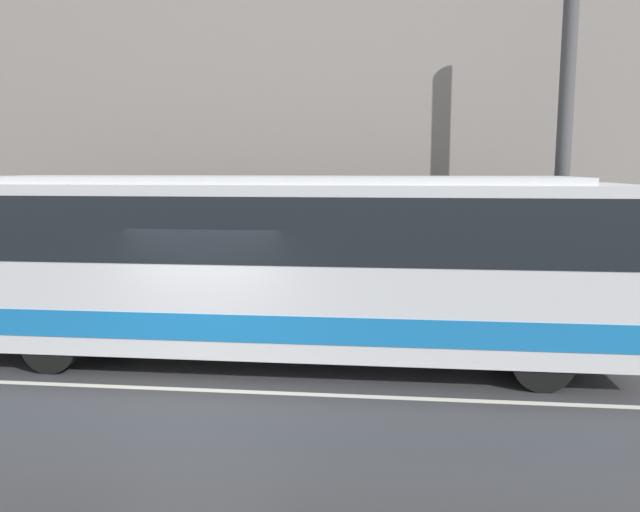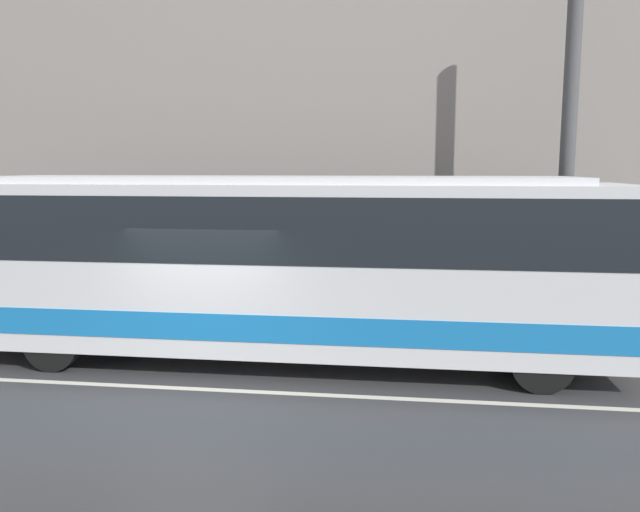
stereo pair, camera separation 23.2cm
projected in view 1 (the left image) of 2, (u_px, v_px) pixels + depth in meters
The scene contains 6 objects.
ground_plane at pixel (198, 390), 9.81m from camera, with size 60.00×60.00×0.00m, color #38383A.
sidewalk at pixel (264, 310), 14.99m from camera, with size 60.00×2.55×0.12m.
building_facade at pixel (273, 111), 15.70m from camera, with size 60.00×0.35×10.14m.
lane_stripe at pixel (198, 390), 9.81m from camera, with size 54.00×0.14×0.01m.
transit_bus at pixel (274, 258), 11.14m from camera, with size 12.13×2.62×3.32m.
utility_pole_near at pixel (564, 136), 12.87m from camera, with size 0.31×0.31×7.99m.
Camera 1 is at (2.94, -9.14, 3.48)m, focal length 35.00 mm.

